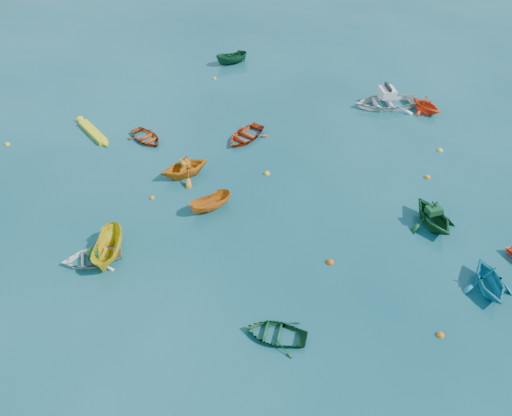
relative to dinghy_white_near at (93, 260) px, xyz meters
The scene contains 26 objects.
ground 5.29m from the dinghy_white_near, 27.80° to the left, with size 160.00×160.00×0.00m, color #093B47.
dinghy_white_near is the anchor object (origin of this frame).
dinghy_orange_w 7.93m from the dinghy_white_near, 95.37° to the left, with size 2.56×2.97×1.56m, color orange.
sampan_yellow_mid 0.86m from the dinghy_white_near, 53.33° to the left, with size 1.18×3.14×1.21m, color yellow.
dinghy_green_e 9.94m from the dinghy_white_near, ahead, with size 1.93×2.69×0.56m, color #104822.
dinghy_cyan_se 18.95m from the dinghy_white_near, 29.02° to the left, with size 2.33×2.70×1.42m, color teal.
dinghy_red_nw 10.84m from the dinghy_white_near, 119.85° to the left, with size 1.93×2.69×0.56m, color #A7350D.
sampan_orange_n 6.80m from the dinghy_white_near, 69.00° to the left, with size 0.96×2.54×0.98m, color orange.
dinghy_green_n 17.61m from the dinghy_white_near, 42.94° to the left, with size 2.58×3.00×1.58m, color #11491F.
dinghy_red_far 13.22m from the dinghy_white_near, 90.64° to the left, with size 2.27×3.17×0.66m, color red.
dinghy_orange_far 24.83m from the dinghy_white_near, 70.26° to the left, with size 2.11×2.45×1.29m, color #F44417.
sampan_green_far 23.11m from the dinghy_white_near, 109.28° to the left, with size 1.02×2.72×1.05m, color #0F4321.
kayak_yellow 11.86m from the dinghy_white_near, 138.20° to the left, with size 0.59×3.96×0.40m, color yellow, non-canonical shape.
motorboat_white 23.22m from the dinghy_white_near, 75.80° to the left, with size 3.16×4.42×1.52m, color silver.
tarp_green_a 0.46m from the dinghy_white_near, 50.08° to the left, with size 0.64×0.48×0.31m, color #10401F.
tarp_orange_a 8.03m from the dinghy_white_near, 95.18° to the left, with size 0.60×0.46×0.29m, color orange.
tarp_green_b 17.62m from the dinghy_white_near, 43.26° to the left, with size 0.75×0.57×0.37m, color #114421.
buoy_or_a 1.13m from the dinghy_white_near, 73.71° to the left, with size 0.35×0.35×0.35m, color #D7580B.
buoy_or_b 11.75m from the dinghy_white_near, 33.77° to the left, with size 0.39×0.39×0.39m, color #D04B0B.
buoy_ye_b 13.06m from the dinghy_white_near, 162.84° to the left, with size 0.33×0.33×0.33m, color yellow.
buoy_or_c 5.28m from the dinghy_white_near, 100.10° to the left, with size 0.29×0.29×0.29m, color orange.
buoy_ye_c 11.27m from the dinghy_white_near, 73.65° to the left, with size 0.38×0.38×0.38m, color gold.
buoy_or_d 16.59m from the dinghy_white_near, 19.22° to the left, with size 0.34×0.34×0.34m, color orange.
buoy_ye_d 20.15m from the dinghy_white_near, 110.78° to the left, with size 0.31×0.31×0.31m, color gold.
buoy_or_e 19.53m from the dinghy_white_near, 54.69° to the left, with size 0.35×0.35×0.35m, color orange.
buoy_ye_e 22.05m from the dinghy_white_near, 60.20° to the left, with size 0.35×0.35×0.35m, color yellow.
Camera 1 is at (11.59, -11.83, 18.15)m, focal length 35.00 mm.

